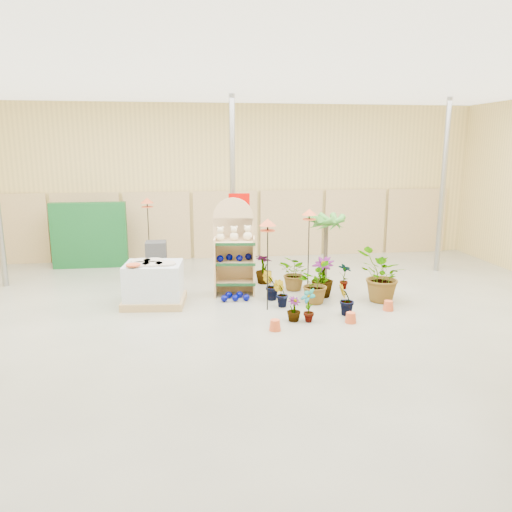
# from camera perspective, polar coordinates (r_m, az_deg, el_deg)

# --- Properties ---
(room) EXTENTS (15.20, 12.10, 4.70)m
(room) POSITION_cam_1_polar(r_m,az_deg,el_deg) (9.81, -1.27, 6.15)
(room) COLOR slate
(room) RESTS_ON ground
(display_shelf) EXTENTS (0.97, 0.68, 2.17)m
(display_shelf) POSITION_cam_1_polar(r_m,az_deg,el_deg) (11.25, -2.55, 0.65)
(display_shelf) COLOR tan
(display_shelf) RESTS_ON ground
(teddy_bears) EXTENTS (0.80, 0.20, 0.33)m
(teddy_bears) POSITION_cam_1_polar(r_m,az_deg,el_deg) (11.08, -2.41, 2.47)
(teddy_bears) COLOR beige
(teddy_bears) RESTS_ON display_shelf
(gazing_balls_shelf) EXTENTS (0.80, 0.27, 0.15)m
(gazing_balls_shelf) POSITION_cam_1_polar(r_m,az_deg,el_deg) (11.16, -2.49, -0.18)
(gazing_balls_shelf) COLOR #00035B
(gazing_balls_shelf) RESTS_ON display_shelf
(gazing_balls_floor) EXTENTS (0.63, 0.39, 0.15)m
(gazing_balls_floor) POSITION_cam_1_polar(r_m,az_deg,el_deg) (10.92, -2.43, -4.68)
(gazing_balls_floor) COLOR #00035B
(gazing_balls_floor) RESTS_ON ground
(pallet_stack) EXTENTS (1.37, 1.18, 0.94)m
(pallet_stack) POSITION_cam_1_polar(r_m,az_deg,el_deg) (10.74, -11.60, -3.14)
(pallet_stack) COLOR tan
(pallet_stack) RESTS_ON ground
(charcoal_planters) EXTENTS (0.50, 0.50, 1.00)m
(charcoal_planters) POSITION_cam_1_polar(r_m,az_deg,el_deg) (12.57, -11.29, -0.62)
(charcoal_planters) COLOR #2A2A2A
(charcoal_planters) RESTS_ON ground
(trellis_stock) EXTENTS (2.00, 0.30, 1.80)m
(trellis_stock) POSITION_cam_1_polar(r_m,az_deg,el_deg) (14.43, -18.49, 2.27)
(trellis_stock) COLOR #0F4C1D
(trellis_stock) RESTS_ON ground
(offer_sign) EXTENTS (0.50, 0.08, 2.20)m
(offer_sign) POSITION_cam_1_polar(r_m,az_deg,el_deg) (11.94, -1.94, 4.16)
(offer_sign) COLOR gray
(offer_sign) RESTS_ON ground
(bird_table_front) EXTENTS (0.34, 0.34, 1.89)m
(bird_table_front) POSITION_cam_1_polar(r_m,az_deg,el_deg) (9.89, 1.35, 3.52)
(bird_table_front) COLOR black
(bird_table_front) RESTS_ON ground
(bird_table_right) EXTENTS (0.34, 0.34, 1.91)m
(bird_table_right) POSITION_cam_1_polar(r_m,az_deg,el_deg) (11.34, 6.11, 4.70)
(bird_table_right) COLOR black
(bird_table_right) RESTS_ON ground
(bird_table_back) EXTENTS (0.34, 0.34, 1.99)m
(bird_table_back) POSITION_cam_1_polar(r_m,az_deg,el_deg) (13.27, -12.33, 5.92)
(bird_table_back) COLOR black
(bird_table_back) RESTS_ON ground
(palm) EXTENTS (0.70, 0.70, 1.83)m
(palm) POSITION_cam_1_polar(r_m,az_deg,el_deg) (11.86, 8.06, 3.96)
(palm) COLOR #4A3F2D
(palm) RESTS_ON ground
(potted_plant_1) EXTENTS (0.37, 0.32, 0.57)m
(potted_plant_1) POSITION_cam_1_polar(r_m,az_deg,el_deg) (10.44, 2.85, -4.31)
(potted_plant_1) COLOR #398229
(potted_plant_1) RESTS_ON ground
(potted_plant_2) EXTENTS (0.83, 0.91, 0.87)m
(potted_plant_2) POSITION_cam_1_polar(r_m,az_deg,el_deg) (10.73, 6.66, -3.08)
(potted_plant_2) COLOR #398229
(potted_plant_2) RESTS_ON ground
(potted_plant_3) EXTENTS (0.70, 0.70, 0.89)m
(potted_plant_3) POSITION_cam_1_polar(r_m,az_deg,el_deg) (11.19, 7.61, -2.40)
(potted_plant_3) COLOR #398229
(potted_plant_3) RESTS_ON ground
(potted_plant_4) EXTENTS (0.39, 0.40, 0.63)m
(potted_plant_4) POSITION_cam_1_polar(r_m,az_deg,el_deg) (11.90, 10.08, -2.24)
(potted_plant_4) COLOR #398229
(potted_plant_4) RESTS_ON ground
(potted_plant_5) EXTENTS (0.37, 0.30, 0.65)m
(potted_plant_5) POSITION_cam_1_polar(r_m,az_deg,el_deg) (10.87, 1.67, -3.39)
(potted_plant_5) COLOR #398229
(potted_plant_5) RESTS_ON ground
(potted_plant_6) EXTENTS (0.93, 0.96, 0.82)m
(potted_plant_6) POSITION_cam_1_polar(r_m,az_deg,el_deg) (11.61, 4.51, -1.96)
(potted_plant_6) COLOR #398229
(potted_plant_6) RESTS_ON ground
(potted_plant_7) EXTENTS (0.36, 0.36, 0.47)m
(potted_plant_7) POSITION_cam_1_polar(r_m,az_deg,el_deg) (9.63, 4.34, -6.07)
(potted_plant_7) COLOR #398229
(potted_plant_7) RESTS_ON ground
(potted_plant_8) EXTENTS (0.35, 0.41, 0.65)m
(potted_plant_8) POSITION_cam_1_polar(r_m,az_deg,el_deg) (9.59, 6.01, -5.63)
(potted_plant_8) COLOR #398229
(potted_plant_8) RESTS_ON ground
(potted_plant_9) EXTENTS (0.45, 0.43, 0.65)m
(potted_plant_9) POSITION_cam_1_polar(r_m,az_deg,el_deg) (10.04, 10.21, -4.94)
(potted_plant_9) COLOR #398229
(potted_plant_9) RESTS_ON ground
(potted_plant_10) EXTENTS (1.37, 1.34, 1.15)m
(potted_plant_10) POSITION_cam_1_polar(r_m,az_deg,el_deg) (11.00, 14.19, -2.24)
(potted_plant_10) COLOR #398229
(potted_plant_10) RESTS_ON ground
(potted_plant_11) EXTENTS (0.55, 0.55, 0.72)m
(potted_plant_11) POSITION_cam_1_polar(r_m,az_deg,el_deg) (12.17, 0.89, -1.47)
(potted_plant_11) COLOR #398229
(potted_plant_11) RESTS_ON ground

